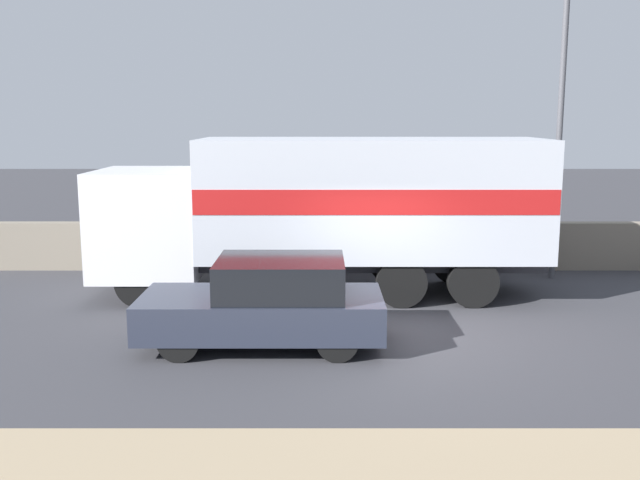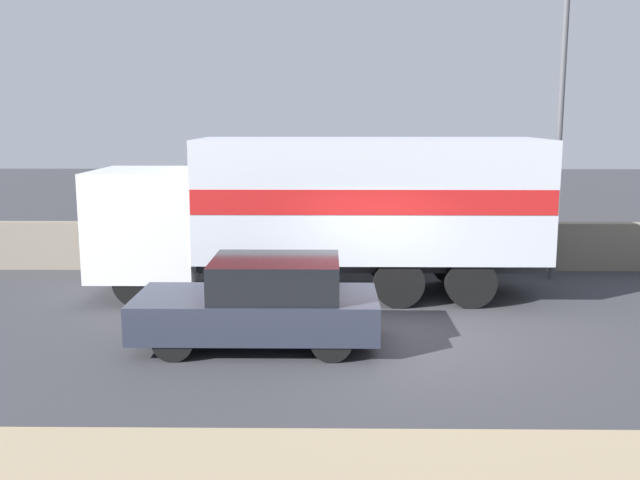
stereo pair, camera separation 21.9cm
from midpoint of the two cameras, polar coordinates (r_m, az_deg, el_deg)
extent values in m
plane|color=#38383D|center=(12.42, 4.03, -7.84)|extent=(80.00, 80.00, 0.00)
cube|color=gray|center=(17.74, 2.71, -0.47)|extent=(60.00, 0.35, 1.18)
cylinder|color=#4C4C51|center=(17.30, 18.02, 8.76)|extent=(0.14, 0.14, 7.16)
cube|color=silver|center=(15.51, -14.03, 1.39)|extent=(2.18, 2.45, 2.21)
cube|color=black|center=(15.75, -17.89, 2.95)|extent=(0.06, 2.08, 0.97)
cube|color=#2D2D33|center=(15.24, 3.42, -1.64)|extent=(7.15, 1.36, 0.25)
cube|color=silver|center=(15.03, 3.48, 3.42)|extent=(7.15, 2.48, 2.46)
cube|color=red|center=(15.03, 3.48, 3.58)|extent=(7.12, 2.50, 0.49)
cylinder|color=black|center=(14.70, -14.82, -3.29)|extent=(1.01, 0.28, 1.01)
cylinder|color=black|center=(16.70, -13.03, -1.66)|extent=(1.01, 0.28, 1.01)
cylinder|color=black|center=(14.53, 11.46, -3.31)|extent=(1.01, 0.28, 1.01)
cylinder|color=black|center=(16.56, 9.99, -1.65)|extent=(1.01, 0.28, 1.01)
cylinder|color=black|center=(14.31, 5.83, -3.37)|extent=(1.01, 0.28, 1.01)
cylinder|color=black|center=(16.36, 5.06, -1.68)|extent=(1.01, 0.28, 1.01)
cube|color=#282D3D|center=(11.89, -5.48, -5.86)|extent=(3.98, 1.78, 0.62)
cube|color=black|center=(11.71, -3.97, -2.98)|extent=(2.07, 1.64, 0.61)
cylinder|color=black|center=(11.41, -12.06, -7.92)|extent=(0.66, 0.20, 0.66)
cylinder|color=black|center=(12.85, -10.67, -5.84)|extent=(0.66, 0.20, 0.66)
cylinder|color=black|center=(11.17, 0.57, -8.08)|extent=(0.66, 0.20, 0.66)
cylinder|color=black|center=(12.64, 0.47, -5.93)|extent=(0.66, 0.20, 0.66)
camera|label=1|loc=(0.11, -90.47, -0.08)|focal=40.00mm
camera|label=2|loc=(0.11, 89.53, 0.08)|focal=40.00mm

